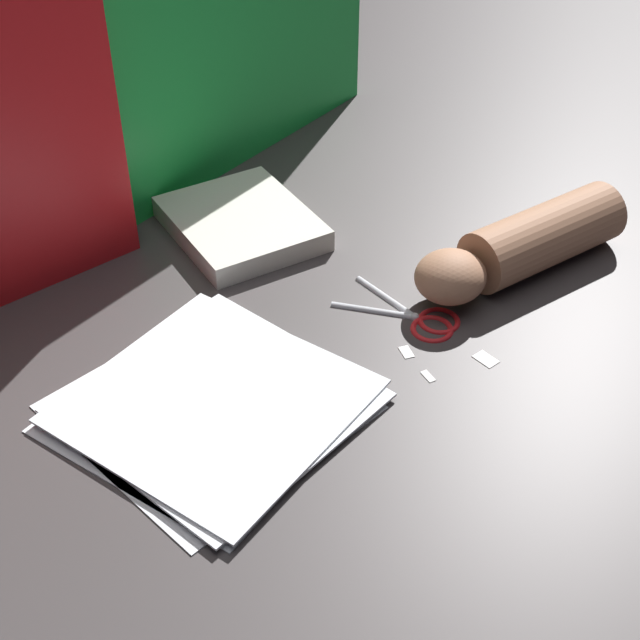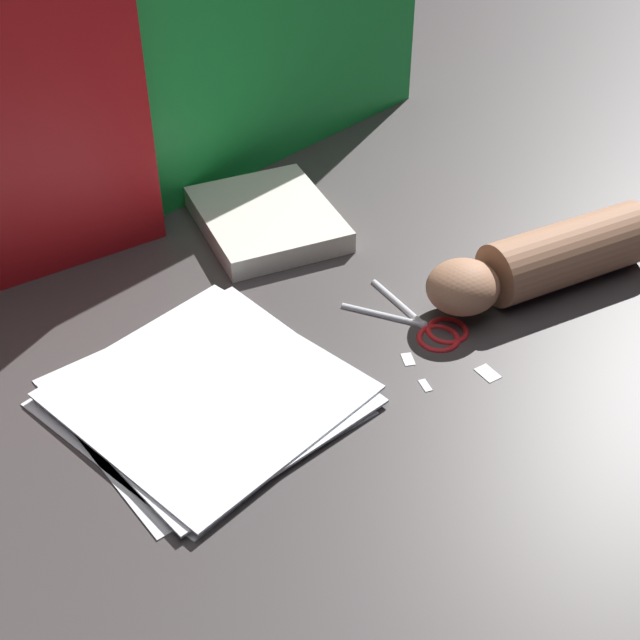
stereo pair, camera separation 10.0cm
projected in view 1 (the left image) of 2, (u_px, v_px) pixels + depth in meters
The scene contains 11 objects.
ground_plane at pixel (284, 351), 1.05m from camera, with size 6.00×6.00×0.00m, color #3D3838.
backdrop_panel_center at pixel (22, 61), 1.05m from camera, with size 0.53×0.05×0.55m.
backdrop_panel_right at pixel (235, 48), 1.31m from camera, with size 0.62×0.05×0.37m.
paper_stack at pixel (213, 404), 0.98m from camera, with size 0.31×0.31×0.01m.
book_closed at pixel (241, 223), 1.25m from camera, with size 0.24×0.26×0.03m.
scissors at pixel (418, 316), 1.10m from camera, with size 0.10×0.17×0.01m.
hand_forearm at pixel (522, 245), 1.16m from camera, with size 0.33×0.17×0.08m.
paper_scrap_near at pixel (406, 352), 1.05m from camera, with size 0.02×0.03×0.00m.
paper_scrap_mid at pixel (486, 359), 1.04m from camera, with size 0.02×0.03×0.00m.
paper_scrap_far at pixel (428, 376), 1.02m from camera, with size 0.02×0.02×0.00m.
pen at pixel (175, 469), 0.90m from camera, with size 0.01×0.16×0.01m.
Camera 1 is at (-0.59, -0.55, 0.68)m, focal length 50.00 mm.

